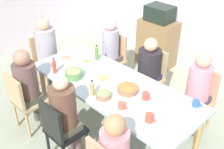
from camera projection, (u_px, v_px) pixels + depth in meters
The scene contains 30 objects.
ground_plane at pixel (112, 127), 4.03m from camera, with size 7.44×7.44×0.00m, color #96A087.
wall_back at pixel (206, 4), 4.67m from camera, with size 6.44×0.12×2.60m, color silver.
dining_table at pixel (112, 88), 3.68m from camera, with size 2.44×0.95×0.74m.
chair_0 at pixel (24, 99), 3.74m from camera, with size 0.40×0.40×0.90m.
person_0 at pixel (27, 83), 3.67m from camera, with size 0.30×0.30×1.22m.
chair_1 at pixel (199, 97), 3.79m from camera, with size 0.40×0.40×0.90m.
person_1 at pixel (198, 87), 3.62m from camera, with size 0.30×0.30×1.21m.
chair_2 at pixel (114, 57), 4.76m from camera, with size 0.40×0.40×0.90m.
person_2 at pixel (110, 47), 4.59m from camera, with size 0.30×0.30×1.23m.
chair_4 at pixel (152, 74), 4.27m from camera, with size 0.40×0.40×0.90m.
person_4 at pixel (149, 66), 4.12m from camera, with size 0.34×0.34×1.14m.
chair_5 at pixel (45, 58), 4.72m from camera, with size 0.40×0.40×0.90m.
person_5 at pixel (47, 47), 4.54m from camera, with size 0.34×0.34×1.24m.
chair_6 at pixel (60, 129), 3.25m from camera, with size 0.40×0.40×0.90m.
person_6 at pixel (65, 112), 3.19m from camera, with size 0.30×0.30×1.21m.
plate_0 at pixel (87, 62), 4.12m from camera, with size 0.21×0.21×0.04m.
plate_1 at pixel (103, 79), 3.73m from camera, with size 0.26×0.26×0.04m.
plate_2 at pixel (66, 58), 4.22m from camera, with size 0.22×0.22×0.04m.
bowl_0 at pixel (128, 89), 3.48m from camera, with size 0.27×0.27×0.08m.
bowl_1 at pixel (74, 74), 3.76m from camera, with size 0.24×0.24×0.12m.
bowl_2 at pixel (103, 95), 3.37m from camera, with size 0.18×0.18×0.09m.
cup_0 at pixel (146, 96), 3.34m from camera, with size 0.12×0.08×0.10m.
cup_1 at pixel (150, 118), 3.00m from camera, with size 0.13×0.09×0.10m.
cup_2 at pixel (196, 103), 3.24m from camera, with size 0.12×0.08×0.08m.
cup_3 at pixel (122, 105), 3.21m from camera, with size 0.12×0.09×0.07m.
bottle_0 at pixel (92, 88), 3.38m from camera, with size 0.05×0.05×0.21m.
bottle_1 at pixel (97, 53), 4.15m from camera, with size 0.05×0.05×0.24m.
bottle_2 at pixel (54, 66), 3.83m from camera, with size 0.05×0.05×0.23m.
side_cabinet at pixel (157, 43), 5.36m from camera, with size 0.70×0.44×0.90m, color olive.
microwave at pixel (160, 13), 5.05m from camera, with size 0.48×0.36×0.28m, color black.
Camera 1 is at (2.14, -2.14, 2.77)m, focal length 44.81 mm.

